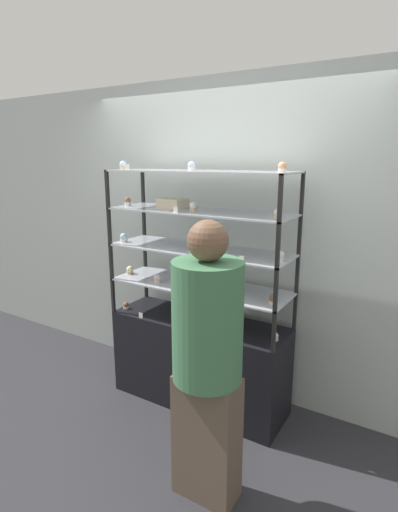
{
  "coord_description": "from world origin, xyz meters",
  "views": [
    {
      "loc": [
        1.53,
        -2.53,
        1.97
      ],
      "look_at": [
        0.0,
        0.0,
        1.25
      ],
      "focal_mm": 28.0,
      "sensor_mm": 36.0,
      "label": 1
    }
  ],
  "objects": [
    {
      "name": "ground_plane",
      "position": [
        0.0,
        0.0,
        0.0
      ],
      "size": [
        20.0,
        20.0,
        0.0
      ],
      "primitive_type": "plane",
      "color": "#2D2D33"
    },
    {
      "name": "back_wall",
      "position": [
        0.0,
        0.37,
        1.3
      ],
      "size": [
        8.0,
        0.05,
        2.6
      ],
      "color": "#A8B2AD",
      "rests_on": "ground_plane"
    },
    {
      "name": "display_base",
      "position": [
        0.0,
        0.0,
        0.36
      ],
      "size": [
        1.43,
        0.46,
        0.72
      ],
      "color": "black",
      "rests_on": "ground_plane"
    },
    {
      "name": "display_riser_lower",
      "position": [
        0.0,
        0.0,
        1.0
      ],
      "size": [
        1.43,
        0.46,
        0.29
      ],
      "color": "black",
      "rests_on": "display_base"
    },
    {
      "name": "display_riser_middle",
      "position": [
        0.0,
        0.0,
        1.29
      ],
      "size": [
        1.43,
        0.46,
        0.29
      ],
      "color": "black",
      "rests_on": "display_riser_lower"
    },
    {
      "name": "display_riser_upper",
      "position": [
        0.0,
        0.0,
        1.58
      ],
      "size": [
        1.43,
        0.46,
        0.29
      ],
      "color": "black",
      "rests_on": "display_riser_middle"
    },
    {
      "name": "display_riser_top",
      "position": [
        0.0,
        0.0,
        1.87
      ],
      "size": [
        1.43,
        0.46,
        0.29
      ],
      "color": "black",
      "rests_on": "display_riser_upper"
    },
    {
      "name": "layer_cake_centerpiece",
      "position": [
        -0.04,
        -0.03,
        1.08
      ],
      "size": [
        0.2,
        0.2,
        0.13
      ],
      "color": "beige",
      "rests_on": "display_riser_lower"
    },
    {
      "name": "sheet_cake_frosted",
      "position": [
        -0.26,
        0.03,
        1.63
      ],
      "size": [
        0.2,
        0.18,
        0.07
      ],
      "color": "beige",
      "rests_on": "display_riser_upper"
    },
    {
      "name": "cupcake_0",
      "position": [
        -0.66,
        -0.11,
        0.75
      ],
      "size": [
        0.05,
        0.05,
        0.06
      ],
      "color": "white",
      "rests_on": "display_base"
    },
    {
      "name": "cupcake_1",
      "position": [
        0.01,
        -0.05,
        0.75
      ],
      "size": [
        0.05,
        0.05,
        0.06
      ],
      "color": "#CCB28C",
      "rests_on": "display_base"
    },
    {
      "name": "cupcake_2",
      "position": [
        0.65,
        -0.04,
        0.75
      ],
      "size": [
        0.05,
        0.05,
        0.06
      ],
      "color": "beige",
      "rests_on": "display_base"
    },
    {
      "name": "price_tag_0",
      "position": [
        -0.42,
        -0.21,
        0.74
      ],
      "size": [
        0.04,
        0.0,
        0.04
      ],
      "color": "white",
      "rests_on": "display_base"
    },
    {
      "name": "cupcake_3",
      "position": [
        -0.66,
        -0.04,
        1.04
      ],
      "size": [
        0.06,
        0.06,
        0.07
      ],
      "color": "#CCB28C",
      "rests_on": "display_riser_lower"
    },
    {
      "name": "cupcake_4",
      "position": [
        -0.32,
        -0.1,
        1.04
      ],
      "size": [
        0.06,
        0.06,
        0.07
      ],
      "color": "beige",
      "rests_on": "display_riser_lower"
    },
    {
      "name": "cupcake_5",
      "position": [
        0.32,
        -0.04,
        1.04
      ],
      "size": [
        0.06,
        0.06,
        0.07
      ],
      "color": "beige",
      "rests_on": "display_riser_lower"
    },
    {
      "name": "cupcake_6",
      "position": [
        0.64,
        -0.09,
        1.04
      ],
      "size": [
        0.06,
        0.06,
        0.07
      ],
      "color": "white",
      "rests_on": "display_riser_lower"
    },
    {
      "name": "price_tag_1",
      "position": [
        0.15,
        -0.21,
        1.03
      ],
      "size": [
        0.04,
        0.0,
        0.04
      ],
      "color": "white",
      "rests_on": "display_riser_lower"
    },
    {
      "name": "cupcake_7",
      "position": [
        -0.66,
        -0.1,
        1.34
      ],
      "size": [
        0.06,
        0.06,
        0.07
      ],
      "color": "white",
      "rests_on": "display_riser_middle"
    },
    {
      "name": "cupcake_8",
      "position": [
        0.01,
        -0.1,
        1.34
      ],
      "size": [
        0.06,
        0.06,
        0.07
      ],
      "color": "white",
      "rests_on": "display_riser_middle"
    },
    {
      "name": "cupcake_9",
      "position": [
        0.66,
        -0.05,
        1.34
      ],
      "size": [
        0.06,
        0.06,
        0.07
      ],
      "color": "white",
      "rests_on": "display_riser_middle"
    },
    {
      "name": "price_tag_2",
      "position": [
        0.45,
        -0.21,
        1.33
      ],
      "size": [
        0.04,
        0.0,
        0.04
      ],
      "color": "white",
      "rests_on": "display_riser_middle"
    },
    {
      "name": "cupcake_10",
      "position": [
        -0.65,
        -0.05,
        1.63
      ],
      "size": [
        0.05,
        0.05,
        0.07
      ],
      "color": "white",
      "rests_on": "display_riser_upper"
    },
    {
      "name": "cupcake_11",
      "position": [
        -0.01,
        -0.07,
        1.63
      ],
      "size": [
        0.05,
        0.05,
        0.07
      ],
      "color": "#CCB28C",
      "rests_on": "display_riser_upper"
    },
    {
      "name": "cupcake_12",
      "position": [
        0.66,
        -0.12,
        1.63
      ],
      "size": [
        0.05,
        0.05,
        0.07
      ],
      "color": "#CCB28C",
      "rests_on": "display_riser_upper"
    },
    {
      "name": "price_tag_3",
      "position": [
        -0.07,
        -0.21,
        1.62
      ],
      "size": [
        0.04,
        0.0,
        0.04
      ],
      "color": "white",
      "rests_on": "display_riser_upper"
    },
    {
      "name": "cupcake_13",
      "position": [
        -0.66,
        -0.08,
        1.92
      ],
      "size": [
        0.05,
        0.05,
        0.07
      ],
      "color": "#CCB28C",
      "rests_on": "display_riser_top"
    },
    {
      "name": "cupcake_14",
      "position": [
        0.0,
        -0.1,
        1.92
      ],
      "size": [
        0.05,
        0.05,
        0.07
      ],
      "color": "white",
      "rests_on": "display_riser_top"
    },
    {
      "name": "cupcake_15",
      "position": [
        0.65,
        -0.06,
        1.92
      ],
      "size": [
        0.05,
        0.05,
        0.07
      ],
      "color": "beige",
      "rests_on": "display_riser_top"
    },
    {
      "name": "price_tag_4",
      "position": [
        -0.5,
        -0.21,
        1.91
      ],
      "size": [
        0.04,
        0.0,
        0.04
      ],
      "color": "white",
      "rests_on": "display_riser_top"
    },
    {
      "name": "customer_figure",
      "position": [
        0.53,
        -0.79,
        0.89
      ],
      "size": [
        0.39,
        0.39,
        1.67
      ],
      "color": "brown",
      "rests_on": "ground_plane"
    }
  ]
}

